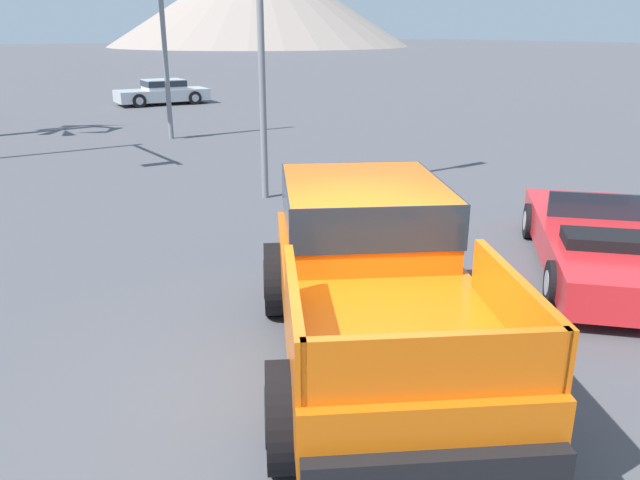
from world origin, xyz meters
TOP-DOWN VIEW (x-y plane):
  - ground_plane at (0.00, 0.00)m, footprint 320.00×320.00m
  - orange_pickup_truck at (0.67, 0.57)m, footprint 4.12×5.27m
  - red_convertible_car at (5.06, 0.51)m, footprint 4.54×4.40m
  - parked_car_silver at (8.02, 25.06)m, footprint 4.41×2.19m
  - traffic_light_main at (3.11, 15.52)m, footprint 3.65×0.38m

SIDE VIEW (x-z plane):
  - ground_plane at x=0.00m, z-range 0.00..0.00m
  - red_convertible_car at x=5.06m, z-range -0.12..0.96m
  - parked_car_silver at x=8.02m, z-range 0.01..1.17m
  - orange_pickup_truck at x=0.67m, z-range 0.13..1.95m
  - traffic_light_main at x=3.11m, z-range 1.13..6.83m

